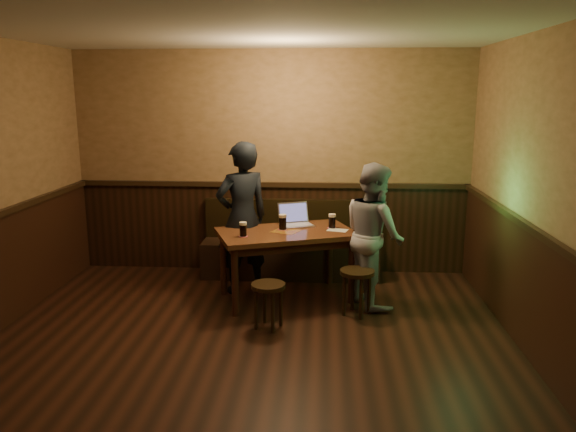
{
  "coord_description": "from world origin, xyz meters",
  "views": [
    {
      "loc": [
        0.67,
        -4.07,
        2.27
      ],
      "look_at": [
        0.28,
        1.81,
        0.98
      ],
      "focal_mm": 35.0,
      "sensor_mm": 36.0,
      "label": 1
    }
  ],
  "objects_px": {
    "pub_table": "(286,240)",
    "bench": "(291,251)",
    "person_grey": "(374,234)",
    "laptop": "(295,220)",
    "pint_right": "(332,221)",
    "stool_left": "(268,293)",
    "pint_left": "(243,229)",
    "pint_mid": "(283,222)",
    "stool_right": "(357,279)",
    "person_suit": "(242,218)"
  },
  "relations": [
    {
      "from": "pub_table",
      "to": "bench",
      "type": "bearing_deg",
      "value": 69.49
    },
    {
      "from": "person_grey",
      "to": "laptop",
      "type": "bearing_deg",
      "value": 47.18
    },
    {
      "from": "pint_right",
      "to": "stool_left",
      "type": "bearing_deg",
      "value": -122.25
    },
    {
      "from": "pint_left",
      "to": "pint_mid",
      "type": "relative_size",
      "value": 0.9
    },
    {
      "from": "laptop",
      "to": "pint_right",
      "type": "bearing_deg",
      "value": -38.1
    },
    {
      "from": "pub_table",
      "to": "stool_right",
      "type": "xyz_separation_m",
      "value": [
        0.77,
        -0.42,
        -0.29
      ]
    },
    {
      "from": "bench",
      "to": "pub_table",
      "type": "relative_size",
      "value": 1.32
    },
    {
      "from": "pint_mid",
      "to": "person_grey",
      "type": "height_order",
      "value": "person_grey"
    },
    {
      "from": "bench",
      "to": "pint_right",
      "type": "height_order",
      "value": "bench"
    },
    {
      "from": "pint_right",
      "to": "laptop",
      "type": "bearing_deg",
      "value": 164.71
    },
    {
      "from": "stool_right",
      "to": "laptop",
      "type": "distance_m",
      "value": 1.08
    },
    {
      "from": "stool_right",
      "to": "pint_right",
      "type": "xyz_separation_m",
      "value": [
        -0.26,
        0.59,
        0.48
      ]
    },
    {
      "from": "pint_right",
      "to": "person_suit",
      "type": "bearing_deg",
      "value": 176.68
    },
    {
      "from": "laptop",
      "to": "bench",
      "type": "bearing_deg",
      "value": 76.04
    },
    {
      "from": "bench",
      "to": "pint_mid",
      "type": "height_order",
      "value": "pint_mid"
    },
    {
      "from": "stool_left",
      "to": "person_suit",
      "type": "xyz_separation_m",
      "value": [
        -0.4,
        1.05,
        0.51
      ]
    },
    {
      "from": "pint_left",
      "to": "laptop",
      "type": "relative_size",
      "value": 0.36
    },
    {
      "from": "pint_mid",
      "to": "laptop",
      "type": "distance_m",
      "value": 0.26
    },
    {
      "from": "pub_table",
      "to": "pint_mid",
      "type": "relative_size",
      "value": 9.47
    },
    {
      "from": "stool_right",
      "to": "pint_left",
      "type": "distance_m",
      "value": 1.3
    },
    {
      "from": "stool_left",
      "to": "stool_right",
      "type": "bearing_deg",
      "value": 24.26
    },
    {
      "from": "laptop",
      "to": "person_grey",
      "type": "height_order",
      "value": "person_grey"
    },
    {
      "from": "pint_mid",
      "to": "person_suit",
      "type": "bearing_deg",
      "value": 160.48
    },
    {
      "from": "person_grey",
      "to": "pint_right",
      "type": "bearing_deg",
      "value": 41.22
    },
    {
      "from": "pub_table",
      "to": "stool_left",
      "type": "xyz_separation_m",
      "value": [
        -0.12,
        -0.82,
        -0.32
      ]
    },
    {
      "from": "pub_table",
      "to": "pint_right",
      "type": "bearing_deg",
      "value": -1.7
    },
    {
      "from": "laptop",
      "to": "pint_left",
      "type": "bearing_deg",
      "value": -156.17
    },
    {
      "from": "person_suit",
      "to": "pint_right",
      "type": "bearing_deg",
      "value": 144.13
    },
    {
      "from": "bench",
      "to": "person_suit",
      "type": "distance_m",
      "value": 0.97
    },
    {
      "from": "pub_table",
      "to": "person_suit",
      "type": "height_order",
      "value": "person_suit"
    },
    {
      "from": "pint_left",
      "to": "pint_mid",
      "type": "xyz_separation_m",
      "value": [
        0.4,
        0.33,
        0.01
      ]
    },
    {
      "from": "laptop",
      "to": "person_suit",
      "type": "bearing_deg",
      "value": 162.47
    },
    {
      "from": "pub_table",
      "to": "pint_right",
      "type": "height_order",
      "value": "pint_right"
    },
    {
      "from": "bench",
      "to": "stool_left",
      "type": "bearing_deg",
      "value": -94.09
    },
    {
      "from": "stool_left",
      "to": "person_suit",
      "type": "bearing_deg",
      "value": 110.87
    },
    {
      "from": "pint_right",
      "to": "laptop",
      "type": "distance_m",
      "value": 0.44
    },
    {
      "from": "pub_table",
      "to": "pint_left",
      "type": "distance_m",
      "value": 0.54
    },
    {
      "from": "pub_table",
      "to": "laptop",
      "type": "relative_size",
      "value": 3.77
    },
    {
      "from": "pint_left",
      "to": "laptop",
      "type": "distance_m",
      "value": 0.76
    },
    {
      "from": "stool_left",
      "to": "pint_left",
      "type": "xyz_separation_m",
      "value": [
        -0.32,
        0.55,
        0.5
      ]
    },
    {
      "from": "pint_right",
      "to": "pint_left",
      "type": "bearing_deg",
      "value": -155.09
    },
    {
      "from": "stool_right",
      "to": "person_suit",
      "type": "distance_m",
      "value": 1.52
    },
    {
      "from": "pint_mid",
      "to": "stool_right",
      "type": "bearing_deg",
      "value": -30.84
    },
    {
      "from": "bench",
      "to": "pint_left",
      "type": "height_order",
      "value": "bench"
    },
    {
      "from": "pub_table",
      "to": "pint_mid",
      "type": "distance_m",
      "value": 0.21
    },
    {
      "from": "pint_left",
      "to": "pub_table",
      "type": "bearing_deg",
      "value": 31.29
    },
    {
      "from": "bench",
      "to": "pub_table",
      "type": "height_order",
      "value": "bench"
    },
    {
      "from": "bench",
      "to": "stool_right",
      "type": "xyz_separation_m",
      "value": [
        0.77,
        -1.25,
        0.07
      ]
    },
    {
      "from": "pint_right",
      "to": "laptop",
      "type": "xyz_separation_m",
      "value": [
        -0.42,
        0.12,
        -0.02
      ]
    },
    {
      "from": "pint_right",
      "to": "laptop",
      "type": "height_order",
      "value": "laptop"
    }
  ]
}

